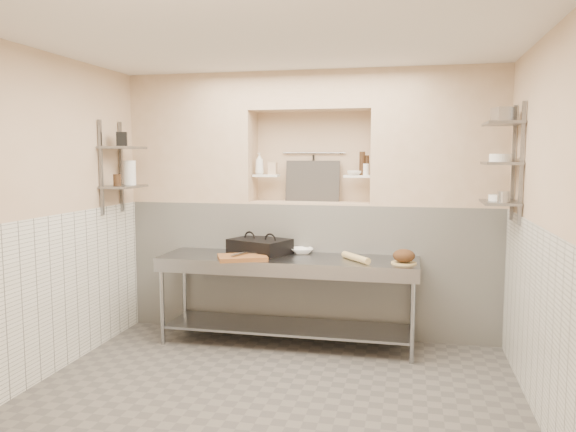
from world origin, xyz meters
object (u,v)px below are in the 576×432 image
(cutting_board, at_px, (242,258))
(rolling_pin, at_px, (356,258))
(prep_table, at_px, (287,283))
(bottle_soap, at_px, (259,164))
(bread_loaf, at_px, (404,256))
(mixing_bowl, at_px, (302,251))
(panini_press, at_px, (260,246))
(jug_left, at_px, (130,173))
(bowl_alcove, at_px, (354,173))

(cutting_board, distance_m, rolling_pin, 1.11)
(prep_table, xyz_separation_m, bottle_soap, (-0.43, 0.52, 1.19))
(bottle_soap, bearing_deg, bread_loaf, -21.09)
(cutting_board, distance_m, bread_loaf, 1.56)
(bread_loaf, bearing_deg, mixing_bowl, 161.95)
(panini_press, xyz_separation_m, cutting_board, (-0.08, -0.35, -0.06))
(cutting_board, xyz_separation_m, bottle_soap, (-0.02, 0.73, 0.91))
(mixing_bowl, distance_m, jug_left, 1.99)
(rolling_pin, relative_size, bottle_soap, 1.82)
(jug_left, bearing_deg, bowl_alcove, 13.44)
(bowl_alcove, bearing_deg, jug_left, -166.56)
(mixing_bowl, distance_m, bowl_alcove, 1.00)
(prep_table, relative_size, bowl_alcove, 17.07)
(bottle_soap, bearing_deg, jug_left, -157.66)
(cutting_board, bearing_deg, panini_press, 76.58)
(prep_table, height_order, panini_press, panini_press)
(panini_press, bearing_deg, jug_left, -151.26)
(bread_loaf, bearing_deg, bottle_soap, 158.91)
(rolling_pin, xyz_separation_m, bowl_alcove, (-0.08, 0.60, 0.80))
(panini_press, height_order, cutting_board, panini_press)
(jug_left, bearing_deg, bread_loaf, -1.70)
(rolling_pin, distance_m, jug_left, 2.53)
(prep_table, relative_size, bread_loaf, 12.46)
(cutting_board, xyz_separation_m, jug_left, (-1.29, 0.21, 0.82))
(panini_press, height_order, mixing_bowl, panini_press)
(prep_table, xyz_separation_m, bowl_alcove, (0.61, 0.55, 1.09))
(panini_press, xyz_separation_m, mixing_bowl, (0.42, 0.12, -0.05))
(rolling_pin, bearing_deg, bowl_alcove, 97.91)
(rolling_pin, relative_size, bowl_alcove, 2.84)
(prep_table, distance_m, bowl_alcove, 1.37)
(bread_loaf, bearing_deg, panini_press, 171.33)
(bowl_alcove, bearing_deg, prep_table, -137.93)
(rolling_pin, bearing_deg, bread_loaf, -4.68)
(jug_left, bearing_deg, rolling_pin, -1.12)
(bread_loaf, relative_size, bottle_soap, 0.88)
(cutting_board, bearing_deg, prep_table, 27.69)
(prep_table, bearing_deg, bowl_alcove, 42.07)
(bread_loaf, relative_size, bowl_alcove, 1.37)
(cutting_board, relative_size, jug_left, 1.83)
(cutting_board, relative_size, mixing_bowl, 1.97)
(prep_table, bearing_deg, panini_press, 156.95)
(bottle_soap, height_order, jug_left, bottle_soap)
(rolling_pin, relative_size, bread_loaf, 2.07)
(panini_press, relative_size, bowl_alcove, 4.54)
(cutting_board, height_order, mixing_bowl, mixing_bowl)
(prep_table, xyz_separation_m, bread_loaf, (1.15, -0.09, 0.33))
(cutting_board, xyz_separation_m, rolling_pin, (1.10, 0.16, 0.01))
(panini_press, height_order, rolling_pin, panini_press)
(prep_table, relative_size, jug_left, 10.20)
(bottle_soap, height_order, bowl_alcove, bottle_soap)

